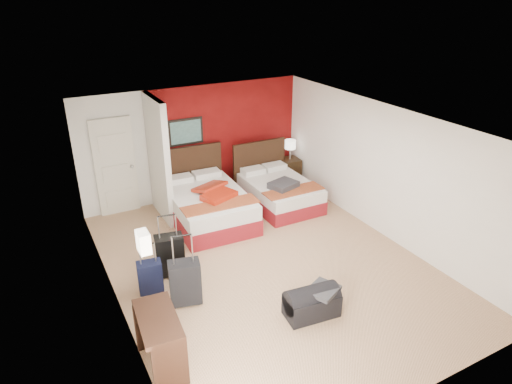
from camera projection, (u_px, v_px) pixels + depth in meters
ground at (266, 264)px, 7.90m from camera, size 6.50×6.50×0.00m
room_walls at (157, 184)px, 7.91m from camera, size 5.02×6.52×2.50m
red_accent_panel at (226, 138)px, 10.29m from camera, size 3.50×0.04×2.50m
partition_wall at (159, 159)px, 9.04m from camera, size 0.12×1.20×2.50m
entry_door at (115, 167)px, 9.28m from camera, size 0.82×0.06×2.05m
bed_left at (209, 207)px, 9.20m from camera, size 1.54×2.14×0.62m
bed_right at (280, 193)px, 9.91m from camera, size 1.27×1.80×0.54m
red_suitcase_open at (214, 192)px, 9.01m from camera, size 0.92×1.06×0.11m
jacket_bundle at (283, 185)px, 9.49m from camera, size 0.65×0.58×0.13m
nightstand at (289, 171)px, 11.00m from camera, size 0.48×0.48×0.62m
table_lamp at (290, 150)px, 10.77m from camera, size 0.32×0.32×0.47m
suitcase_black at (170, 256)px, 7.48m from camera, size 0.50×0.37×0.69m
suitcase_charcoal at (185, 284)px, 6.80m from camera, size 0.52×0.39×0.68m
suitcase_navy at (150, 278)px, 7.06m from camera, size 0.41×0.29×0.52m
duffel_bag at (312, 304)px, 6.60m from camera, size 0.82×0.50×0.39m
jacket_draped at (323, 290)px, 6.53m from camera, size 0.56×0.53×0.06m
desk at (160, 342)px, 5.62m from camera, size 0.54×0.97×0.77m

